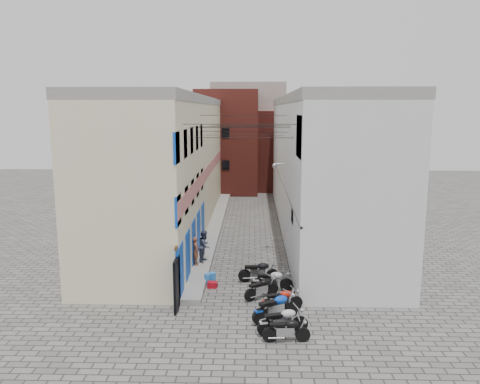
# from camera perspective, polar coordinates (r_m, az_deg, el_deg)

# --- Properties ---
(ground) EXTENTS (90.00, 90.00, 0.00)m
(ground) POSITION_cam_1_polar(r_m,az_deg,el_deg) (20.16, -0.14, -13.75)
(ground) COLOR #585553
(ground) RESTS_ON ground
(plinth) EXTENTS (0.90, 26.00, 0.25)m
(plinth) POSITION_cam_1_polar(r_m,az_deg,el_deg) (32.55, -3.05, -4.23)
(plinth) COLOR gray
(plinth) RESTS_ON ground
(building_left) EXTENTS (5.10, 27.00, 9.00)m
(building_left) POSITION_cam_1_polar(r_m,az_deg,el_deg) (32.09, -8.36, 3.41)
(building_left) COLOR beige
(building_left) RESTS_ON ground
(building_right) EXTENTS (5.94, 26.00, 9.00)m
(building_right) POSITION_cam_1_polar(r_m,az_deg,el_deg) (31.96, 9.60, 3.37)
(building_right) COLOR silver
(building_right) RESTS_ON ground
(building_far_brick_left) EXTENTS (6.00, 6.00, 10.00)m
(building_far_brick_left) POSITION_cam_1_polar(r_m,az_deg,el_deg) (46.62, -1.54, 6.16)
(building_far_brick_left) COLOR maroon
(building_far_brick_left) RESTS_ON ground
(building_far_brick_right) EXTENTS (5.00, 6.00, 8.00)m
(building_far_brick_right) POSITION_cam_1_polar(r_m,az_deg,el_deg) (48.68, 4.50, 5.12)
(building_far_brick_right) COLOR maroon
(building_far_brick_right) RESTS_ON ground
(building_far_concrete) EXTENTS (8.00, 5.00, 11.00)m
(building_far_concrete) POSITION_cam_1_polar(r_m,az_deg,el_deg) (52.51, 1.01, 7.14)
(building_far_concrete) COLOR gray
(building_far_concrete) RESTS_ON ground
(far_shopfront) EXTENTS (2.00, 0.30, 2.40)m
(far_shopfront) POSITION_cam_1_polar(r_m,az_deg,el_deg) (44.20, 0.87, 0.99)
(far_shopfront) COLOR black
(far_shopfront) RESTS_ON ground
(overhead_wires) EXTENTS (5.80, 13.02, 1.32)m
(overhead_wires) POSITION_cam_1_polar(r_m,az_deg,el_deg) (26.11, 0.37, 7.81)
(overhead_wires) COLOR black
(overhead_wires) RESTS_ON ground
(motorcycle_a) EXTENTS (1.74, 0.63, 0.99)m
(motorcycle_a) POSITION_cam_1_polar(r_m,az_deg,el_deg) (17.27, 5.68, -16.26)
(motorcycle_a) COLOR black
(motorcycle_a) RESTS_ON ground
(motorcycle_b) EXTENTS (2.05, 1.12, 1.13)m
(motorcycle_b) POSITION_cam_1_polar(r_m,az_deg,el_deg) (17.77, 5.24, -15.21)
(motorcycle_b) COLOR #B3B3B8
(motorcycle_b) RESTS_ON ground
(motorcycle_c) EXTENTS (2.13, 1.62, 1.20)m
(motorcycle_c) POSITION_cam_1_polar(r_m,az_deg,el_deg) (18.74, 4.39, -13.69)
(motorcycle_c) COLOR #0B3AAC
(motorcycle_c) RESTS_ON ground
(motorcycle_d) EXTENTS (1.89, 1.03, 1.04)m
(motorcycle_d) POSITION_cam_1_polar(r_m,az_deg,el_deg) (19.62, 5.11, -12.84)
(motorcycle_d) COLOR #B31C0C
(motorcycle_d) RESTS_ON ground
(motorcycle_e) EXTENTS (1.76, 1.49, 1.02)m
(motorcycle_e) POSITION_cam_1_polar(r_m,az_deg,el_deg) (20.78, 2.65, -11.49)
(motorcycle_e) COLOR black
(motorcycle_e) RESTS_ON ground
(motorcycle_f) EXTENTS (1.91, 0.61, 1.11)m
(motorcycle_f) POSITION_cam_1_polar(r_m,az_deg,el_deg) (21.55, 3.92, -10.59)
(motorcycle_f) COLOR silver
(motorcycle_f) RESTS_ON ground
(motorcycle_g) EXTENTS (2.00, 0.76, 1.14)m
(motorcycle_g) POSITION_cam_1_polar(r_m,az_deg,el_deg) (22.61, 2.29, -9.53)
(motorcycle_g) COLOR black
(motorcycle_g) RESTS_ON ground
(person_a) EXTENTS (0.48, 0.61, 1.47)m
(person_a) POSITION_cam_1_polar(r_m,az_deg,el_deg) (24.25, -5.41, -7.15)
(person_a) COLOR brown
(person_a) RESTS_ON plinth
(person_b) EXTENTS (0.79, 0.92, 1.66)m
(person_b) POSITION_cam_1_polar(r_m,az_deg,el_deg) (24.76, -4.33, -6.55)
(person_b) COLOR #383F54
(person_b) RESTS_ON plinth
(water_jug_near) EXTENTS (0.39, 0.39, 0.49)m
(water_jug_near) POSITION_cam_1_polar(r_m,az_deg,el_deg) (22.49, -3.96, -10.53)
(water_jug_near) COLOR blue
(water_jug_near) RESTS_ON ground
(water_jug_far) EXTENTS (0.42, 0.42, 0.51)m
(water_jug_far) POSITION_cam_1_polar(r_m,az_deg,el_deg) (22.60, -3.39, -10.39)
(water_jug_far) COLOR blue
(water_jug_far) RESTS_ON ground
(red_crate) EXTENTS (0.47, 0.37, 0.27)m
(red_crate) POSITION_cam_1_polar(r_m,az_deg,el_deg) (22.08, -3.38, -11.22)
(red_crate) COLOR #A00B17
(red_crate) RESTS_ON ground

